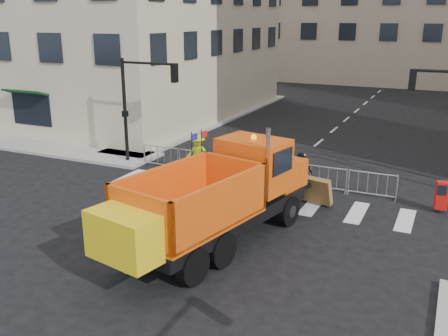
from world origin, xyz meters
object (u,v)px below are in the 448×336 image
at_px(cop_a, 278,172).
at_px(newspaper_box, 442,195).
at_px(cop_b, 278,170).
at_px(plow_truck, 216,196).
at_px(cop_c, 301,175).
at_px(worker, 198,155).

distance_m(cop_a, newspaper_box, 6.56).
xyz_separation_m(cop_a, cop_b, (-0.04, 0.11, 0.03)).
relative_size(plow_truck, newspaper_box, 9.45).
relative_size(cop_a, cop_b, 0.97).
bearing_deg(newspaper_box, cop_b, 173.57).
xyz_separation_m(plow_truck, cop_c, (1.19, 5.76, -0.77)).
bearing_deg(plow_truck, worker, 44.64).
distance_m(cop_c, newspaper_box, 5.54).
relative_size(cop_a, worker, 0.98).
bearing_deg(newspaper_box, cop_c, 175.26).
bearing_deg(cop_c, cop_a, -52.04).
bearing_deg(cop_c, plow_truck, 24.76).
bearing_deg(cop_a, cop_b, -87.86).
height_order(cop_a, worker, worker).
relative_size(cop_b, newspaper_box, 1.82).
relative_size(cop_a, newspaper_box, 1.76).
bearing_deg(worker, cop_c, -10.41).
relative_size(cop_c, newspaper_box, 1.75).
relative_size(plow_truck, worker, 5.27).
distance_m(plow_truck, cop_c, 5.93).
bearing_deg(cop_c, cop_b, -57.98).
bearing_deg(cop_a, newspaper_box, 166.48).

